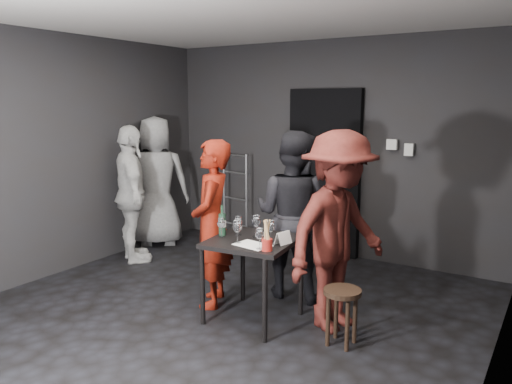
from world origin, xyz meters
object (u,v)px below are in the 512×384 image
Objects in this scene: bystander_cream at (131,187)px; tasting_table at (253,250)px; woman_black at (293,205)px; hand_truck at (234,227)px; bystander_grey at (156,171)px; stool at (342,302)px; server_red at (212,218)px; man_maroon at (339,217)px; breadstick_cup at (267,236)px; wine_bottle at (222,224)px.

tasting_table is at bearing -161.32° from bystander_cream.
tasting_table is at bearing 85.60° from woman_black.
woman_black reaches higher than hand_truck.
bystander_grey reaches higher than woman_black.
woman_black is 2.50m from bystander_grey.
bystander_grey is (-3.27, 1.36, 0.67)m from stool.
man_maroon is at bearing 69.64° from server_red.
breadstick_cup is (-0.58, -0.20, 0.51)m from stool.
wine_bottle is (-0.33, -0.74, -0.07)m from woman_black.
breadstick_cup is at bearing 111.22° from bystander_grey.
tasting_table is 0.91m from stool.
hand_truck is 4.52× the size of wine_bottle.
bystander_cream is (-2.15, 0.64, 0.28)m from tasting_table.
hand_truck is 2.41m from wine_bottle.
wine_bottle is (1.84, -0.67, -0.07)m from bystander_cream.
woman_black is 0.94× the size of man_maroon.
bystander_grey reaches higher than tasting_table.
bystander_grey is (-0.85, -0.60, 0.80)m from hand_truck.
server_red is 1.23m from man_maroon.
bystander_cream reaches higher than wine_bottle.
woman_black is (-0.85, 0.74, 0.57)m from stool.
bystander_cream reaches higher than hand_truck.
server_red is 6.18× the size of wine_bottle.
hand_truck is 4.55× the size of breadstick_cup.
man_maroon reaches higher than bystander_cream.
bystander_cream is 6.80× the size of breadstick_cup.
server_red is 0.92× the size of woman_black.
man_maroon is at bearing 122.24° from bystander_grey.
man_maroon is (0.68, -0.46, 0.05)m from woman_black.
wine_bottle is 0.62m from breadstick_cup.
server_red is (-0.52, 0.10, 0.20)m from tasting_table.
server_red reaches higher than breadstick_cup.
server_red is at bearing 175.18° from stool.
tasting_table is 0.37× the size of bystander_grey.
hand_truck reaches higher than tasting_table.
man_maroon is 0.96× the size of bystander_grey.
tasting_table is 0.77m from woman_black.
stool is 1.27m from wine_bottle.
stool is (2.42, -1.96, 0.14)m from hand_truck.
wine_bottle is (-1.01, -0.29, -0.13)m from man_maroon.
man_maroon is 3.28m from bystander_grey.
stool is 0.80m from breadstick_cup.
woman_black is at bearing -142.75° from bystander_cream.
man_maroon is at bearing -152.37° from bystander_cream.
bystander_grey is (-3.10, 1.08, 0.04)m from man_maroon.
stool is 0.28× the size of server_red.
stool is at bearing 0.33° from wine_bottle.
tasting_table is 0.37m from wine_bottle.
woman_black is at bearing 105.70° from breadstick_cup.
bystander_cream is (-2.17, -0.08, 0.00)m from woman_black.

